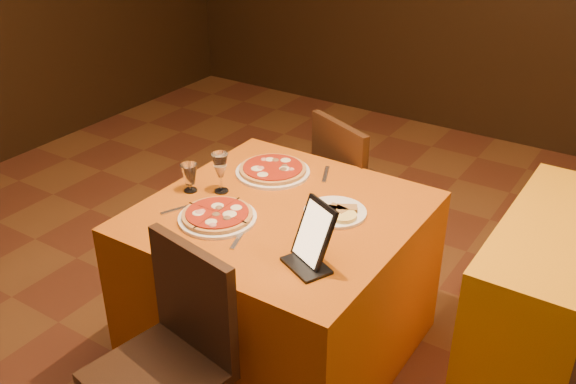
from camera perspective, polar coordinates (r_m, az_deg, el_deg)
The scene contains 12 objects.
main_table at distance 2.93m, azimuth -0.61°, elevation -7.97°, with size 1.10×1.10×0.75m, color #AA4D0A.
chair_main_near at distance 2.41m, azimuth -11.59°, elevation -15.66°, with size 0.39×0.39×0.91m, color black, non-canonical shape.
chair_main_far at distance 3.49m, azimuth 6.85°, elevation -0.20°, with size 0.43×0.43×0.91m, color black, non-canonical shape.
pizza_near at distance 2.66m, azimuth -6.30°, elevation -2.15°, with size 0.33×0.33×0.03m.
pizza_far at distance 3.02m, azimuth -1.36°, elevation 1.93°, with size 0.35×0.35×0.03m.
cutlet_dish at distance 2.70m, azimuth 4.22°, elevation -1.69°, with size 0.27×0.27×0.03m.
wine_glass at distance 2.84m, azimuth -6.02°, elevation 1.73°, with size 0.07×0.07×0.19m, color #DDB87E, non-canonical shape.
water_glass at distance 2.88m, azimuth -8.74°, elevation 1.24°, with size 0.07×0.07×0.13m, color white, non-canonical shape.
tablet at distance 2.34m, azimuth 2.32°, elevation -3.67°, with size 0.17×0.01×0.24m, color black.
knife at distance 2.56m, azimuth -4.15°, elevation -3.71°, with size 0.23×0.02×0.01m, color silver.
fork_near at distance 2.76m, azimuth -9.68°, elevation -1.49°, with size 0.16×0.02×0.01m, color #BCBBC2.
fork_far at distance 3.02m, azimuth 3.37°, elevation 1.59°, with size 0.17×0.02×0.01m, color silver.
Camera 1 is at (1.23, -1.48, 2.11)m, focal length 40.00 mm.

